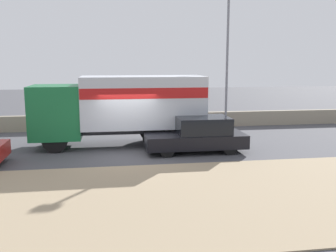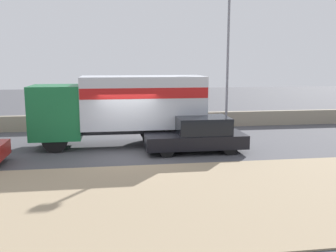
{
  "view_description": "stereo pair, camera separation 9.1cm",
  "coord_description": "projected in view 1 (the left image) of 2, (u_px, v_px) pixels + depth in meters",
  "views": [
    {
      "loc": [
        -0.74,
        -15.34,
        3.88
      ],
      "look_at": [
        1.82,
        1.07,
        1.02
      ],
      "focal_mm": 40.0,
      "sensor_mm": 36.0,
      "label": 1
    },
    {
      "loc": [
        -0.65,
        -15.36,
        3.88
      ],
      "look_at": [
        1.82,
        1.07,
        1.02
      ],
      "focal_mm": 40.0,
      "sensor_mm": 36.0,
      "label": 2
    }
  ],
  "objects": [
    {
      "name": "street_lamp",
      "position": [
        227.0,
        53.0,
        21.67
      ],
      "size": [
        0.56,
        0.28,
        7.64
      ],
      "color": "slate",
      "rests_on": "ground_plane"
    },
    {
      "name": "stone_wall_backdrop",
      "position": [
        123.0,
        121.0,
        21.81
      ],
      "size": [
        60.0,
        0.35,
        0.89
      ],
      "color": "gray",
      "rests_on": "ground_plane"
    },
    {
      "name": "ground_plane",
      "position": [
        129.0,
        155.0,
        15.71
      ],
      "size": [
        80.0,
        80.0,
        0.0
      ],
      "primitive_type": "plane",
      "color": "#47474C"
    },
    {
      "name": "box_truck",
      "position": [
        124.0,
        105.0,
        17.22
      ],
      "size": [
        7.81,
        2.42,
        3.23
      ],
      "rotation": [
        0.0,
        0.0,
        3.14
      ],
      "color": "#196B38",
      "rests_on": "ground_plane"
    },
    {
      "name": "car_hatchback",
      "position": [
        198.0,
        135.0,
        16.26
      ],
      "size": [
        4.33,
        1.87,
        1.52
      ],
      "rotation": [
        0.0,
        0.0,
        3.14
      ],
      "color": "black",
      "rests_on": "ground_plane"
    },
    {
      "name": "dirt_shoulder_foreground",
      "position": [
        139.0,
        199.0,
        10.62
      ],
      "size": [
        60.0,
        6.94,
        0.04
      ],
      "color": "#9E896B",
      "rests_on": "ground_plane"
    }
  ]
}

